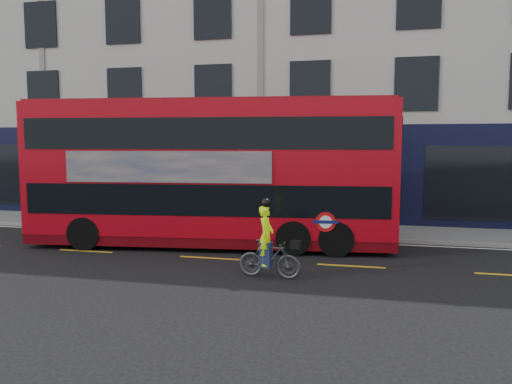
% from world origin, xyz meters
% --- Properties ---
extents(ground, '(120.00, 120.00, 0.00)m').
position_xyz_m(ground, '(0.00, 0.00, 0.00)').
color(ground, black).
rests_on(ground, ground).
extents(pavement, '(60.00, 3.00, 0.12)m').
position_xyz_m(pavement, '(0.00, 6.50, 0.06)').
color(pavement, slate).
rests_on(pavement, ground).
extents(kerb, '(60.00, 0.12, 0.13)m').
position_xyz_m(kerb, '(0.00, 5.00, 0.07)').
color(kerb, gray).
rests_on(kerb, ground).
extents(building_terrace, '(50.00, 10.07, 15.00)m').
position_xyz_m(building_terrace, '(0.00, 12.94, 7.49)').
color(building_terrace, '#B5B2AA').
rests_on(building_terrace, ground).
extents(road_edge_line, '(58.00, 0.10, 0.01)m').
position_xyz_m(road_edge_line, '(0.00, 4.70, 0.00)').
color(road_edge_line, silver).
rests_on(road_edge_line, ground).
extents(lane_dashes, '(58.00, 0.12, 0.01)m').
position_xyz_m(lane_dashes, '(0.00, 1.50, 0.00)').
color(lane_dashes, gold).
rests_on(lane_dashes, ground).
extents(bus, '(11.70, 3.94, 4.63)m').
position_xyz_m(bus, '(-0.50, 3.25, 2.37)').
color(bus, '#A80612').
rests_on(bus, ground).
extents(cyclist, '(1.60, 0.57, 1.97)m').
position_xyz_m(cyclist, '(2.07, -0.13, 0.66)').
color(cyclist, '#404245').
rests_on(cyclist, ground).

